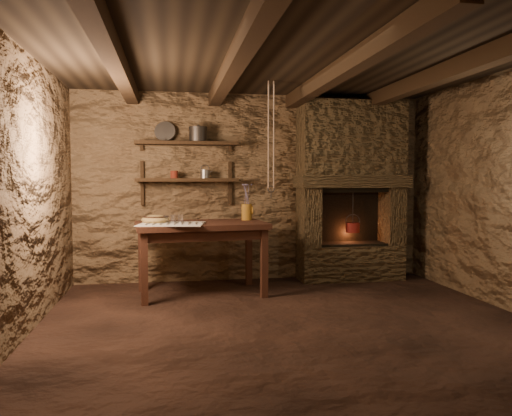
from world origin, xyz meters
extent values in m
plane|color=black|center=(0.00, 0.00, 0.00)|extent=(4.50, 4.50, 0.00)
cube|color=brown|center=(0.00, 2.00, 1.20)|extent=(4.50, 0.04, 2.40)
cube|color=brown|center=(0.00, -2.00, 1.20)|extent=(4.50, 0.04, 2.40)
cube|color=brown|center=(-2.25, 0.00, 1.20)|extent=(0.04, 4.00, 2.40)
cube|color=brown|center=(2.25, 0.00, 1.20)|extent=(0.04, 4.00, 2.40)
cube|color=black|center=(0.00, 0.00, 2.40)|extent=(4.50, 4.00, 0.04)
cube|color=black|center=(-1.50, 0.00, 2.31)|extent=(0.14, 3.95, 0.16)
cube|color=black|center=(-0.50, 0.00, 2.31)|extent=(0.14, 3.95, 0.16)
cube|color=black|center=(0.50, 0.00, 2.31)|extent=(0.14, 3.95, 0.16)
cube|color=black|center=(1.50, 0.00, 2.31)|extent=(0.14, 3.95, 0.16)
cube|color=black|center=(-0.85, 1.84, 1.30)|extent=(1.25, 0.30, 0.04)
cube|color=black|center=(-0.85, 1.84, 1.75)|extent=(1.25, 0.30, 0.04)
cube|color=#382C1C|center=(1.25, 1.77, 0.23)|extent=(1.35, 0.45, 0.45)
cube|color=#382C1C|center=(0.69, 1.77, 0.82)|extent=(0.23, 0.45, 0.75)
cube|color=#382C1C|center=(1.81, 1.77, 0.82)|extent=(0.23, 0.45, 0.75)
cube|color=#382C1C|center=(1.25, 1.74, 1.28)|extent=(1.43, 0.51, 0.16)
cube|color=#382C1C|center=(1.25, 1.77, 1.83)|extent=(1.35, 0.45, 0.94)
cube|color=black|center=(1.25, 1.96, 0.82)|extent=(0.90, 0.06, 0.75)
cube|color=#351B12|center=(-0.72, 1.24, 0.79)|extent=(1.51, 0.96, 0.06)
cube|color=#351B12|center=(-0.72, 1.24, 0.70)|extent=(1.38, 0.82, 0.10)
cube|color=beige|center=(-1.05, 1.06, 0.83)|extent=(0.77, 0.66, 0.01)
cylinder|color=#8E601B|center=(-0.16, 1.47, 0.92)|extent=(0.17, 0.17, 0.19)
torus|color=#8E601B|center=(-0.09, 1.47, 0.94)|extent=(0.02, 0.11, 0.11)
ellipsoid|color=#9C7F43|center=(-1.22, 1.26, 0.86)|extent=(0.35, 0.35, 0.11)
cylinder|color=#2A2725|center=(-0.71, 1.84, 1.85)|extent=(0.27, 0.27, 0.16)
cylinder|color=gray|center=(-1.11, 1.94, 1.90)|extent=(0.27, 0.15, 0.26)
cylinder|color=#511810|center=(-1.01, 1.84, 1.37)|extent=(0.10, 0.10, 0.09)
cylinder|color=maroon|center=(1.27, 1.72, 0.68)|extent=(0.20, 0.20, 0.13)
torus|color=#2A2725|center=(1.27, 1.72, 0.76)|extent=(0.20, 0.01, 0.20)
cylinder|color=#2A2725|center=(1.27, 1.72, 0.94)|extent=(0.01, 0.01, 0.44)
camera|label=1|loc=(-1.05, -4.39, 1.33)|focal=35.00mm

